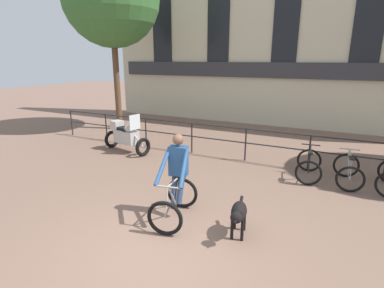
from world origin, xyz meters
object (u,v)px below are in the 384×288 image
object	(u,v)px
cyclist_with_bike	(176,182)
parked_motorcycle	(126,136)
parked_bicycle_near_lamp	(309,165)
dog	(239,213)
parked_bicycle_mid_left	(348,171)

from	to	relation	value
cyclist_with_bike	parked_motorcycle	size ratio (longest dim) A/B	0.92
parked_motorcycle	parked_bicycle_near_lamp	size ratio (longest dim) A/B	1.60
cyclist_with_bike	parked_motorcycle	xyz separation A→B (m)	(-3.72, 3.15, -0.20)
dog	parked_bicycle_mid_left	bearing A→B (deg)	52.69
cyclist_with_bike	parked_bicycle_near_lamp	distance (m)	4.04
parked_bicycle_near_lamp	parked_bicycle_mid_left	xyz separation A→B (m)	(0.94, -0.00, 0.00)
parked_motorcycle	parked_bicycle_mid_left	bearing A→B (deg)	-75.73
dog	parked_bicycle_mid_left	size ratio (longest dim) A/B	0.83
parked_motorcycle	parked_bicycle_near_lamp	xyz separation A→B (m)	(5.90, 0.22, -0.20)
cyclist_with_bike	parked_motorcycle	bearing A→B (deg)	128.34
cyclist_with_bike	parked_motorcycle	world-z (taller)	cyclist_with_bike
parked_bicycle_mid_left	dog	bearing A→B (deg)	58.47
dog	parked_bicycle_near_lamp	xyz separation A→B (m)	(0.85, 3.50, -0.10)
dog	parked_motorcycle	bearing A→B (deg)	136.80
dog	parked_bicycle_near_lamp	bearing A→B (deg)	66.16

